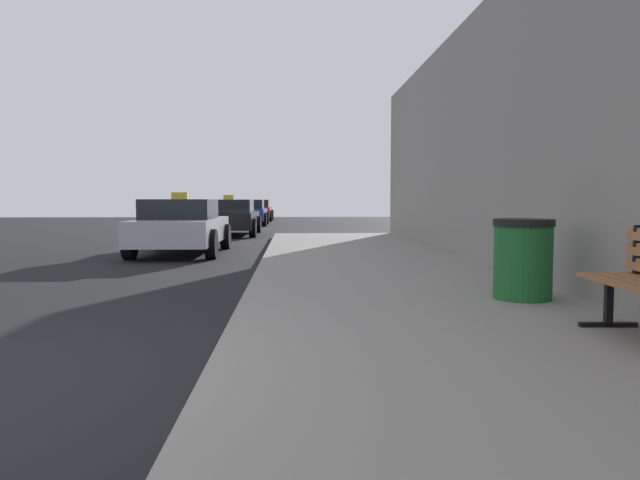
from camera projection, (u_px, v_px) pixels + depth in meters
sidewalk at (513, 383)px, 3.81m from camera, size 4.00×32.00×0.15m
trash_bin at (523, 259)px, 6.59m from camera, size 0.67×0.67×0.89m
car_silver at (182, 226)px, 13.72m from camera, size 1.93×4.13×1.43m
car_black at (229, 217)px, 21.07m from camera, size 2.06×4.58×1.43m
car_blue at (247, 212)px, 29.17m from camera, size 2.00×4.20×1.27m
car_red at (256, 210)px, 35.53m from camera, size 2.04×4.37×1.27m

